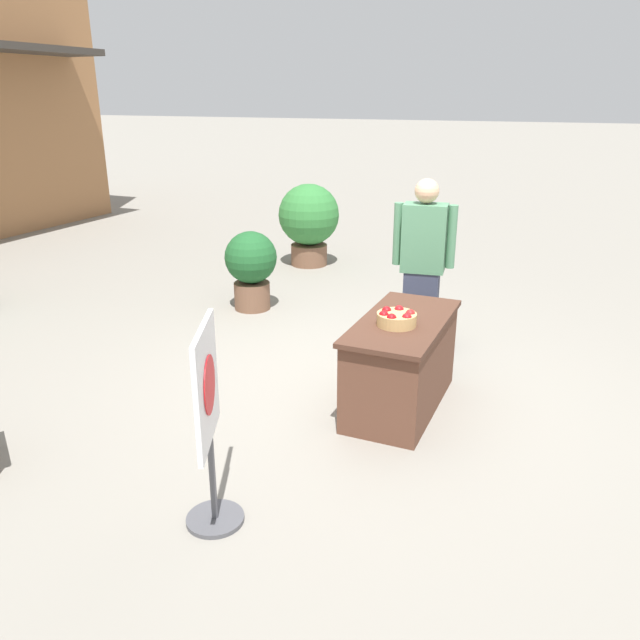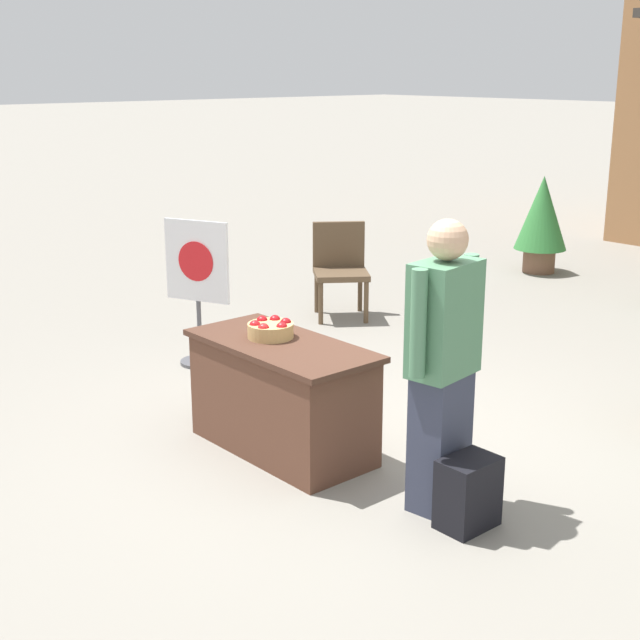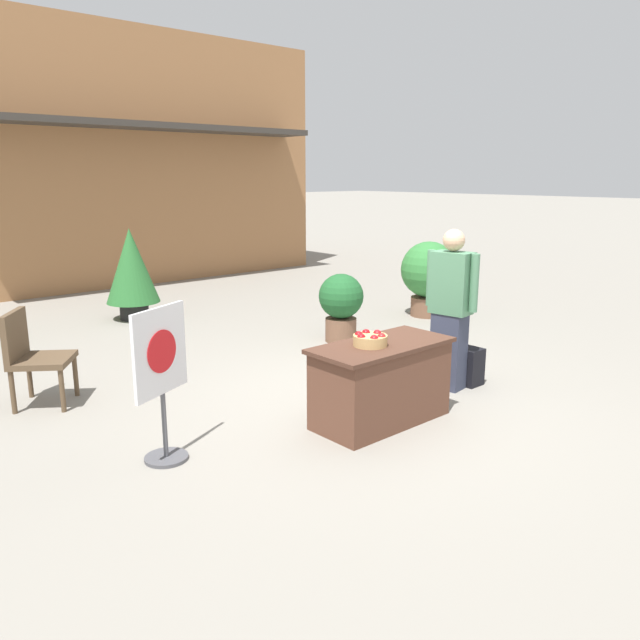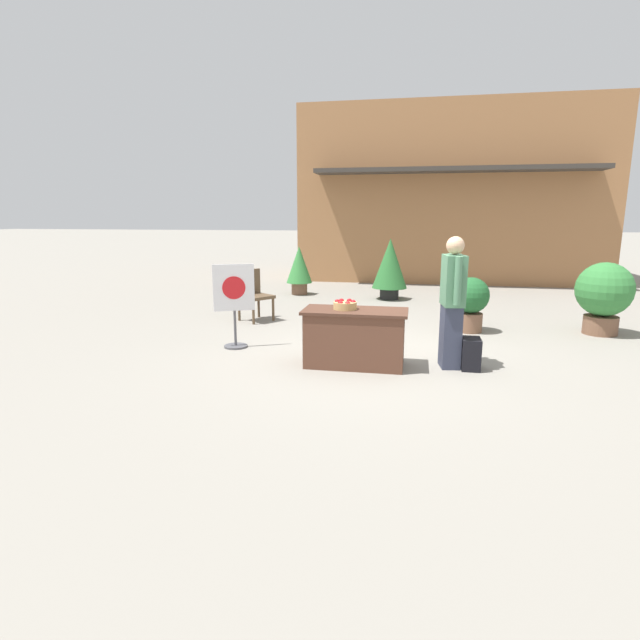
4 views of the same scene
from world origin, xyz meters
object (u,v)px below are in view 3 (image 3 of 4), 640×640
object	(u,v)px
backpack	(466,366)
potted_plant_near_right	(341,303)
potted_plant_far_right	(429,274)
person_visitor	(451,309)
poster_board	(162,377)
patio_chair	(32,353)
potted_plant_far_left	(131,269)
display_table	(381,383)
apple_basket	(370,339)

from	to	relation	value
backpack	potted_plant_near_right	xyz separation A→B (m)	(0.20, 2.28, 0.34)
potted_plant_far_right	potted_plant_near_right	bearing A→B (deg)	-174.02
person_visitor	potted_plant_near_right	distance (m)	2.30
poster_board	patio_chair	distance (m)	2.08
potted_plant_far_left	display_table	bearing A→B (deg)	-91.65
backpack	patio_chair	bearing A→B (deg)	146.91
backpack	person_visitor	bearing A→B (deg)	169.31
patio_chair	potted_plant_far_left	size ratio (longest dim) A/B	0.67
apple_basket	poster_board	bearing A→B (deg)	161.78
potted_plant_near_right	potted_plant_far_left	bearing A→B (deg)	116.01
backpack	poster_board	world-z (taller)	poster_board
potted_plant_near_right	apple_basket	bearing A→B (deg)	-128.30
display_table	potted_plant_near_right	bearing A→B (deg)	54.05
potted_plant_near_right	potted_plant_far_left	size ratio (longest dim) A/B	0.65
poster_board	potted_plant_near_right	xyz separation A→B (m)	(3.67, 1.79, -0.17)
apple_basket	poster_board	distance (m)	1.89
apple_basket	person_visitor	bearing A→B (deg)	6.49
person_visitor	apple_basket	bearing A→B (deg)	-1.47
poster_board	potted_plant_far_right	distance (m)	6.21
patio_chair	potted_plant_near_right	xyz separation A→B (m)	(4.06, -0.24, -0.00)
person_visitor	potted_plant_near_right	bearing A→B (deg)	-110.05
poster_board	potted_plant_far_left	size ratio (longest dim) A/B	0.88
display_table	potted_plant_far_right	size ratio (longest dim) A/B	1.13
person_visitor	potted_plant_far_left	bearing A→B (deg)	-86.54
poster_board	potted_plant_far_right	size ratio (longest dim) A/B	1.04
apple_basket	poster_board	world-z (taller)	poster_board
display_table	person_visitor	xyz separation A→B (m)	(1.27, 0.18, 0.51)
patio_chair	potted_plant_far_right	bearing A→B (deg)	35.72
potted_plant_far_right	apple_basket	bearing A→B (deg)	-147.38
potted_plant_near_right	potted_plant_far_right	bearing A→B (deg)	5.98
apple_basket	patio_chair	distance (m)	3.42
person_visitor	potted_plant_far_right	xyz separation A→B (m)	(2.68, 2.45, -0.19)
display_table	poster_board	world-z (taller)	poster_board
patio_chair	potted_plant_far_right	world-z (taller)	potted_plant_far_right
apple_basket	potted_plant_near_right	size ratio (longest dim) A/B	0.33
person_visitor	potted_plant_near_right	world-z (taller)	person_visitor
potted_plant_far_left	potted_plant_far_right	bearing A→B (deg)	-38.49
poster_board	potted_plant_far_right	world-z (taller)	poster_board
person_visitor	backpack	size ratio (longest dim) A/B	4.16
display_table	backpack	world-z (taller)	display_table
display_table	patio_chair	world-z (taller)	patio_chair
backpack	potted_plant_near_right	world-z (taller)	potted_plant_near_right
poster_board	apple_basket	bearing A→B (deg)	47.83
display_table	potted_plant_near_right	xyz separation A→B (m)	(1.74, 2.40, 0.16)
apple_basket	potted_plant_far_left	size ratio (longest dim) A/B	0.21
poster_board	potted_plant_far_left	distance (m)	5.45
apple_basket	display_table	bearing A→B (deg)	-6.88
person_visitor	potted_plant_near_right	xyz separation A→B (m)	(0.48, 2.22, -0.35)
backpack	potted_plant_far_left	world-z (taller)	potted_plant_far_left
apple_basket	backpack	distance (m)	1.79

